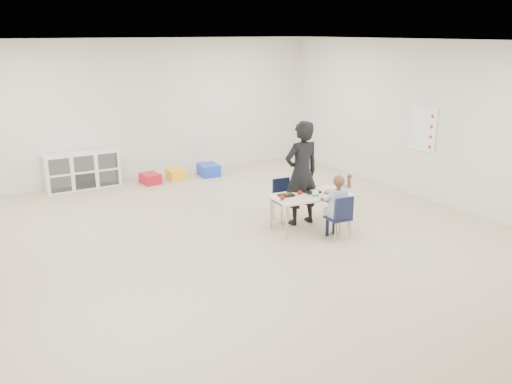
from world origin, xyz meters
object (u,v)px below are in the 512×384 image
chair_near (338,217)px  adult (302,173)px  cubby_shelf (82,170)px  table (310,211)px  child (339,204)px

chair_near → adult: size_ratio=0.41×
adult → cubby_shelf: bearing=-56.8°
table → chair_near: chair_near is taller
chair_near → child: bearing=0.0°
chair_near → adult: (-0.08, 0.82, 0.48)m
table → child: 0.60m
table → adult: (0.02, 0.29, 0.54)m
chair_near → child: size_ratio=0.63×
child → cubby_shelf: bearing=123.5°
cubby_shelf → adult: 4.55m
table → child: (0.11, -0.53, 0.24)m
child → cubby_shelf: size_ratio=0.75×
table → chair_near: size_ratio=1.88×
table → child: size_ratio=1.20×
cubby_shelf → chair_near: bearing=-61.0°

